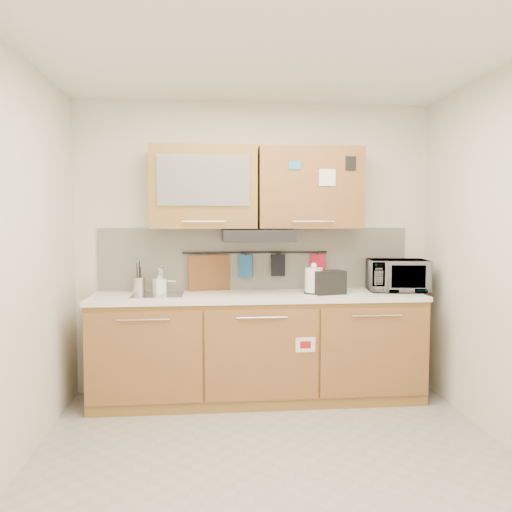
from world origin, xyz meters
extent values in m
plane|color=#9E9993|center=(0.00, 0.00, 0.00)|extent=(3.20, 3.20, 0.00)
plane|color=white|center=(0.00, 0.00, 2.60)|extent=(3.20, 3.20, 0.00)
plane|color=silver|center=(0.00, 1.50, 1.30)|extent=(3.20, 0.00, 3.20)
plane|color=silver|center=(-1.60, 0.00, 1.30)|extent=(0.00, 3.00, 3.00)
cube|color=#A67A3B|center=(0.00, 1.20, 0.44)|extent=(2.80, 0.60, 0.88)
cube|color=black|center=(0.00, 1.20, 0.05)|extent=(2.80, 0.54, 0.10)
cube|color=#966235|center=(-0.93, 0.89, 0.47)|extent=(0.91, 0.02, 0.74)
cylinder|color=silver|center=(-0.93, 0.86, 0.78)|extent=(0.41, 0.01, 0.01)
cube|color=#966235|center=(0.00, 0.89, 0.47)|extent=(0.91, 0.02, 0.74)
cylinder|color=silver|center=(0.00, 0.86, 0.78)|extent=(0.41, 0.01, 0.01)
cube|color=#966235|center=(0.93, 0.89, 0.47)|extent=(0.91, 0.02, 0.74)
cylinder|color=silver|center=(0.93, 0.86, 0.78)|extent=(0.41, 0.01, 0.01)
cube|color=white|center=(0.00, 1.19, 0.90)|extent=(2.82, 0.62, 0.04)
cube|color=silver|center=(0.00, 1.49, 1.20)|extent=(2.80, 0.02, 0.56)
cube|color=#A67A3B|center=(-0.46, 1.32, 1.83)|extent=(0.90, 0.35, 0.70)
cube|color=silver|center=(-0.46, 1.14, 1.88)|extent=(0.76, 0.02, 0.42)
cube|color=#966235|center=(0.46, 1.32, 1.83)|extent=(0.90, 0.35, 0.70)
cube|color=white|center=(0.58, 1.14, 1.91)|extent=(0.14, 0.00, 0.14)
cube|color=black|center=(0.00, 1.25, 1.42)|extent=(0.60, 0.46, 0.10)
cube|color=silver|center=(-0.85, 1.20, 0.92)|extent=(0.42, 0.40, 0.03)
cylinder|color=silver|center=(-0.83, 1.36, 1.04)|extent=(0.03, 0.03, 0.24)
cylinder|color=silver|center=(-0.83, 1.28, 1.14)|extent=(0.02, 0.18, 0.02)
cylinder|color=black|center=(0.00, 1.45, 1.26)|extent=(1.30, 0.02, 0.02)
cylinder|color=#BBBBC0|center=(-1.02, 1.33, 0.99)|extent=(0.15, 0.15, 0.14)
cylinder|color=black|center=(-1.04, 1.34, 1.05)|extent=(0.01, 0.01, 0.26)
cylinder|color=black|center=(-1.01, 1.32, 1.04)|extent=(0.01, 0.01, 0.23)
cylinder|color=black|center=(-1.02, 1.35, 1.06)|extent=(0.01, 0.01, 0.28)
cylinder|color=black|center=(-1.03, 1.31, 1.02)|extent=(0.01, 0.01, 0.20)
cylinder|color=white|center=(0.48, 1.18, 1.03)|extent=(0.18, 0.18, 0.22)
sphere|color=white|center=(0.48, 1.18, 1.16)|extent=(0.05, 0.05, 0.05)
cube|color=white|center=(0.57, 1.20, 1.04)|extent=(0.03, 0.03, 0.14)
cylinder|color=black|center=(0.48, 1.18, 0.93)|extent=(0.17, 0.17, 0.01)
cube|color=black|center=(0.60, 1.14, 1.02)|extent=(0.30, 0.22, 0.20)
cube|color=black|center=(0.55, 1.13, 1.11)|extent=(0.10, 0.13, 0.01)
cube|color=black|center=(0.64, 1.15, 1.11)|extent=(0.10, 0.13, 0.01)
imported|color=#999999|center=(1.25, 1.25, 1.06)|extent=(0.54, 0.40, 0.28)
imported|color=#999999|center=(-0.84, 1.26, 1.02)|extent=(0.12, 0.12, 0.20)
cube|color=brown|center=(-0.42, 1.44, 1.01)|extent=(0.37, 0.09, 0.46)
cube|color=#1F5591|center=(-0.09, 1.44, 1.14)|extent=(0.12, 0.07, 0.20)
cube|color=black|center=(0.20, 1.44, 1.14)|extent=(0.13, 0.04, 0.19)
cube|color=red|center=(0.57, 1.44, 1.15)|extent=(0.14, 0.08, 0.17)
camera|label=1|loc=(-0.41, -3.02, 1.56)|focal=35.00mm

